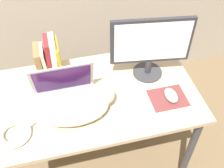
{
  "coord_description": "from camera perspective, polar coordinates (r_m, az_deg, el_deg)",
  "views": [
    {
      "loc": [
        -0.17,
        -0.71,
        1.93
      ],
      "look_at": [
        0.08,
        0.3,
        0.82
      ],
      "focal_mm": 45.0,
      "sensor_mm": 36.0,
      "label": 1
    }
  ],
  "objects": [
    {
      "name": "desk",
      "position": [
        1.67,
        -3.04,
        -4.05
      ],
      "size": [
        1.15,
        0.67,
        0.72
      ],
      "color": "tan",
      "rests_on": "ground_plane"
    },
    {
      "name": "laptop",
      "position": [
        1.55,
        -9.35,
        -2.71
      ],
      "size": [
        0.34,
        0.25,
        0.25
      ],
      "color": "#B7B7BC",
      "rests_on": "desk"
    },
    {
      "name": "cat",
      "position": [
        1.49,
        -7.05,
        -4.32
      ],
      "size": [
        0.51,
        0.26,
        0.15
      ],
      "color": "beige",
      "rests_on": "desk"
    },
    {
      "name": "external_monitor",
      "position": [
        1.6,
        7.9,
        7.72
      ],
      "size": [
        0.46,
        0.18,
        0.39
      ],
      "color": "#333338",
      "rests_on": "desk"
    },
    {
      "name": "mousepad",
      "position": [
        1.62,
        11.28,
        -2.79
      ],
      "size": [
        0.21,
        0.17,
        0.0
      ],
      "color": "brown",
      "rests_on": "desk"
    },
    {
      "name": "computer_mouse",
      "position": [
        1.61,
        11.91,
        -2.23
      ],
      "size": [
        0.07,
        0.11,
        0.03
      ],
      "color": "#99999E",
      "rests_on": "mousepad"
    },
    {
      "name": "book_row",
      "position": [
        1.69,
        -12.78,
        4.92
      ],
      "size": [
        0.15,
        0.16,
        0.26
      ],
      "color": "olive",
      "rests_on": "desk"
    },
    {
      "name": "cable_coil",
      "position": [
        1.51,
        -19.27,
        -9.47
      ],
      "size": [
        0.17,
        0.17,
        0.04
      ],
      "color": "silver",
      "rests_on": "desk"
    }
  ]
}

